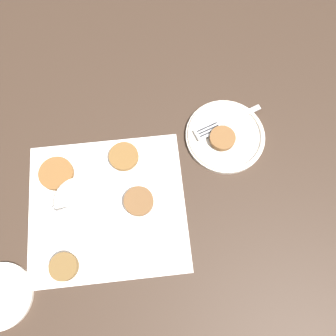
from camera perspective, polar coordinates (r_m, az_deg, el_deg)
name	(u,v)px	position (r m, az deg, el deg)	size (l,w,h in m)	color
ground_plane	(120,208)	(0.73, -8.40, -6.89)	(4.00, 4.00, 0.00)	#38281E
napkin	(107,207)	(0.73, -10.57, -6.65)	(0.39, 0.37, 0.00)	white
sauce_bowl	(80,202)	(0.72, -15.05, -5.82)	(0.10, 0.10, 0.10)	silver
fritter_0	(139,201)	(0.71, -5.13, -5.76)	(0.06, 0.06, 0.02)	brown
fritter_1	(124,156)	(0.75, -7.71, 2.00)	(0.07, 0.07, 0.01)	brown
fritter_2	(56,173)	(0.77, -18.89, -0.90)	(0.08, 0.08, 0.01)	brown
fritter_3	(64,267)	(0.72, -17.66, -16.06)	(0.06, 0.06, 0.02)	brown
serving_plate	(225,136)	(0.78, 9.93, 5.57)	(0.18, 0.18, 0.02)	silver
fritter_on_plate	(222,138)	(0.75, 9.46, 5.14)	(0.06, 0.06, 0.01)	brown
fork	(221,124)	(0.77, 9.22, 7.53)	(0.17, 0.05, 0.00)	silver
extra_saucer	(0,296)	(0.78, -27.17, -19.22)	(0.13, 0.13, 0.01)	silver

